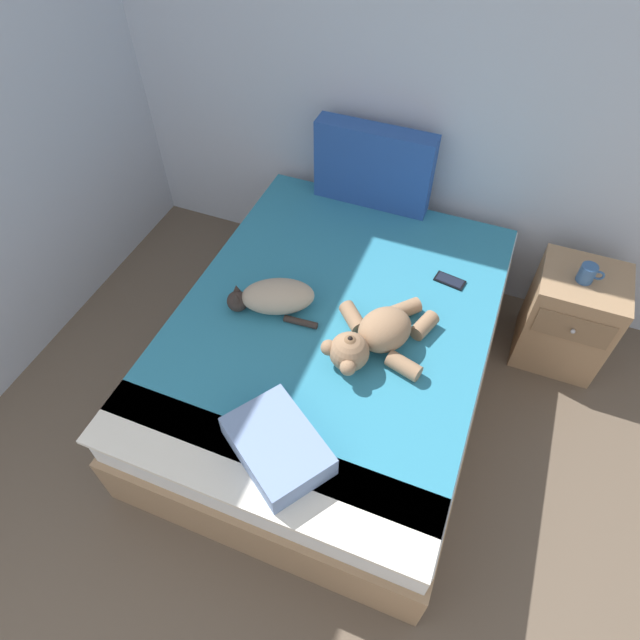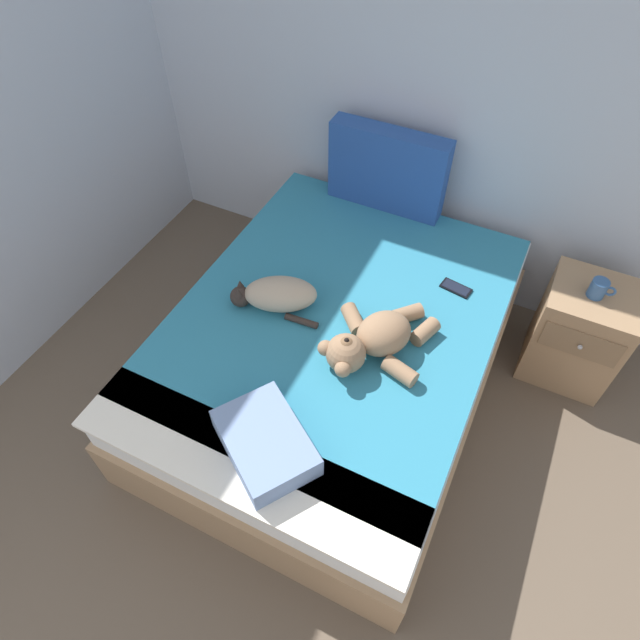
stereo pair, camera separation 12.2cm
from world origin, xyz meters
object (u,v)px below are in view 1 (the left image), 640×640
Objects in this scene: cell_phone at (450,281)px; throw_pillow at (278,446)px; mug at (588,273)px; cat at (274,297)px; bed at (332,354)px; teddy_bear at (375,337)px; nightstand at (568,317)px; patterned_cushion at (373,167)px.

throw_pillow is (-0.41, -1.15, 0.05)m from cell_phone.
mug reaches higher than cell_phone.
cat is 2.80× the size of cell_phone.
mug is at bearing 31.81° from bed.
teddy_bear reaches higher than nightstand.
cat is at bearing 173.50° from teddy_bear.
bed is at bearing 93.81° from throw_pillow.
throw_pillow is at bearing -86.19° from bed.
throw_pillow is (0.33, -0.68, -0.02)m from cat.
bed is 3.48× the size of teddy_bear.
teddy_bear reaches higher than cell_phone.
mug is (0.84, 0.77, -0.02)m from teddy_bear.
mug is (0.61, 0.23, 0.06)m from cell_phone.
cat is 3.69× the size of mug.
mug is at bearing 53.66° from throw_pillow.
bed is at bearing -136.69° from cell_phone.
teddy_bear is 1.40× the size of throw_pillow.
patterned_cushion is 1.32m from nightstand.
patterned_cushion is at bearing 95.60° from throw_pillow.
patterned_cushion reaches higher than throw_pillow.
teddy_bear is 3.55× the size of cell_phone.
patterned_cushion is 4.07× the size of cell_phone.
throw_pillow is 1.78m from nightstand.
throw_pillow is at bearing -106.49° from teddy_bear.
patterned_cushion is at bearing 140.63° from cell_phone.
cat is 0.79× the size of teddy_bear.
cat is 1.52m from mug.
cat is 0.51m from teddy_bear.
patterned_cushion reaches higher than nightstand.
cell_phone is at bearing 67.34° from teddy_bear.
mug reaches higher than nightstand.
patterned_cushion reaches higher than cell_phone.
throw_pillow and mug have the same top height.
nightstand is at bearing 21.88° from cell_phone.
nightstand is (1.20, -0.21, -0.51)m from patterned_cushion.
cat reaches higher than bed.
nightstand is 0.34m from mug.
teddy_bear is at bearing -6.50° from cat.
throw_pillow is (0.05, -0.72, 0.35)m from bed.
throw_pillow reaches higher than cell_phone.
teddy_bear is 4.67× the size of mug.
cell_phone is at bearing -39.37° from patterned_cushion.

